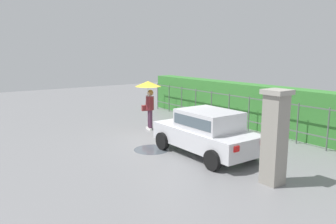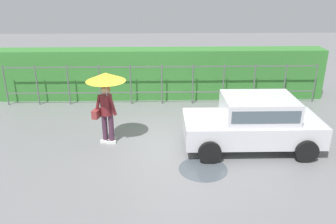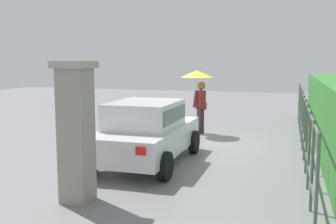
% 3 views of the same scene
% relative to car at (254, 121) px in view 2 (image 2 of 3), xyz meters
% --- Properties ---
extents(ground_plane, '(40.00, 40.00, 0.00)m').
position_rel_car_xyz_m(ground_plane, '(-2.17, 0.32, -0.80)').
color(ground_plane, slate).
extents(car, '(3.74, 1.87, 1.48)m').
position_rel_car_xyz_m(car, '(0.00, 0.00, 0.00)').
color(car, silver).
rests_on(car, ground).
extents(pedestrian, '(1.08, 1.08, 2.11)m').
position_rel_car_xyz_m(pedestrian, '(-4.04, 0.33, 0.81)').
color(pedestrian, '#47283D').
rests_on(pedestrian, ground).
extents(fence_section, '(11.47, 0.05, 1.50)m').
position_rel_car_xyz_m(fence_section, '(-2.49, 3.58, 0.02)').
color(fence_section, '#59605B').
rests_on(fence_section, ground).
extents(hedge_row, '(12.42, 0.90, 1.90)m').
position_rel_car_xyz_m(hedge_row, '(-2.49, 4.39, 0.15)').
color(hedge_row, '#387F33').
rests_on(hedge_row, ground).
extents(puddle_near, '(1.22, 1.22, 0.00)m').
position_rel_car_xyz_m(puddle_near, '(-1.51, -1.16, -0.80)').
color(puddle_near, '#4C545B').
rests_on(puddle_near, ground).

